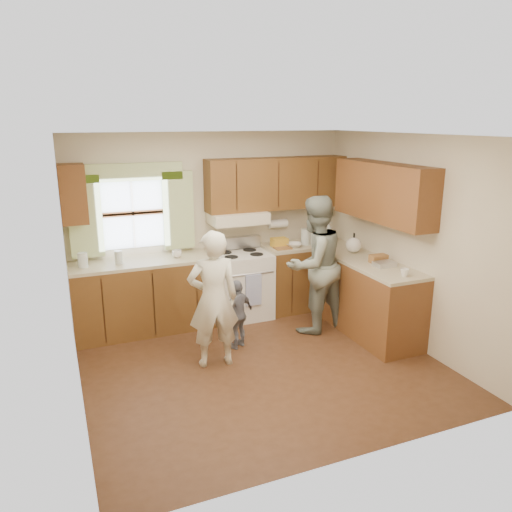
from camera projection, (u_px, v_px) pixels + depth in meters
name	position (u px, v px, depth m)	size (l,w,h in m)	color
room	(262.00, 257.00, 5.25)	(3.80, 3.80, 3.80)	#422714
kitchen_fixtures	(273.00, 262.00, 6.54)	(3.80, 2.25, 2.15)	#43270E
stove	(241.00, 284.00, 6.85)	(0.76, 0.67, 1.07)	silver
woman_left	(213.00, 299.00, 5.40)	(0.56, 0.37, 1.53)	silver
woman_right	(314.00, 265.00, 6.30)	(0.85, 0.66, 1.75)	#284036
child	(238.00, 314.00, 5.91)	(0.49, 0.21, 0.84)	slate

